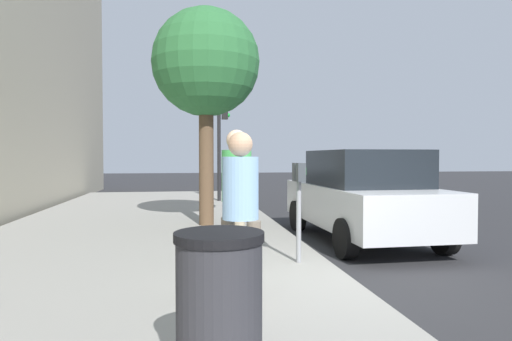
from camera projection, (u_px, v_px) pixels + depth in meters
ground_plane at (348, 287)px, 5.59m from camera, size 80.00×80.00×0.00m
sidewalk_slab at (102, 292)px, 5.12m from camera, size 28.00×6.00×0.15m
parking_meter at (299, 191)px, 6.22m from camera, size 0.36×0.12×1.41m
pedestrian_at_meter at (237, 185)px, 6.02m from camera, size 0.56×0.41×1.86m
pedestrian_bystander at (240, 200)px, 4.66m from camera, size 0.45×0.39×1.76m
parked_sedan_near at (362, 195)px, 8.59m from camera, size 4.44×2.05×1.77m
street_tree at (206, 65)px, 9.61m from camera, size 2.35×2.35×4.73m
traffic_signal at (222, 129)px, 14.96m from camera, size 0.24×0.44×3.60m
trash_bin at (219, 309)px, 2.87m from camera, size 0.59×0.59×1.01m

